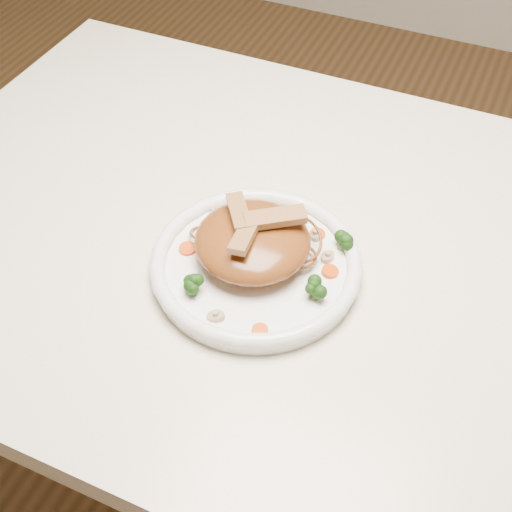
% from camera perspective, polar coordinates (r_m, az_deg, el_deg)
% --- Properties ---
extents(ground, '(4.00, 4.00, 0.00)m').
position_cam_1_polar(ground, '(1.55, 2.34, -18.67)').
color(ground, '#4E351A').
rests_on(ground, ground).
extents(table, '(1.20, 0.80, 0.75)m').
position_cam_1_polar(table, '(0.99, 3.46, -2.89)').
color(table, beige).
rests_on(table, ground).
extents(plate, '(0.32, 0.32, 0.02)m').
position_cam_1_polar(plate, '(0.88, 0.00, -0.98)').
color(plate, white).
rests_on(plate, table).
extents(noodle_mound, '(0.17, 0.17, 0.05)m').
position_cam_1_polar(noodle_mound, '(0.86, -0.29, 1.27)').
color(noodle_mound, brown).
rests_on(noodle_mound, plate).
extents(chicken_a, '(0.08, 0.07, 0.01)m').
position_cam_1_polar(chicken_a, '(0.84, 1.61, 3.21)').
color(chicken_a, '#9C6E49').
rests_on(chicken_a, noodle_mound).
extents(chicken_b, '(0.06, 0.07, 0.01)m').
position_cam_1_polar(chicken_b, '(0.85, -1.44, 3.67)').
color(chicken_b, '#9C6E49').
rests_on(chicken_b, noodle_mound).
extents(chicken_c, '(0.03, 0.07, 0.01)m').
position_cam_1_polar(chicken_c, '(0.82, -0.87, 1.86)').
color(chicken_c, '#9C6E49').
rests_on(chicken_c, noodle_mound).
extents(broccoli_0, '(0.03, 0.03, 0.03)m').
position_cam_1_polar(broccoli_0, '(0.88, 7.27, 1.33)').
color(broccoli_0, '#143E0D').
rests_on(broccoli_0, plate).
extents(broccoli_1, '(0.02, 0.02, 0.03)m').
position_cam_1_polar(broccoli_1, '(0.89, -3.81, 2.02)').
color(broccoli_1, '#143E0D').
rests_on(broccoli_1, plate).
extents(broccoli_2, '(0.03, 0.03, 0.03)m').
position_cam_1_polar(broccoli_2, '(0.83, -5.41, -2.39)').
color(broccoli_2, '#143E0D').
rests_on(broccoli_2, plate).
extents(broccoli_3, '(0.03, 0.03, 0.03)m').
position_cam_1_polar(broccoli_3, '(0.82, 5.07, -2.71)').
color(broccoli_3, '#143E0D').
rests_on(broccoli_3, plate).
extents(carrot_0, '(0.02, 0.02, 0.00)m').
position_cam_1_polar(carrot_0, '(0.91, 5.17, 1.83)').
color(carrot_0, '#DE3D08').
rests_on(carrot_0, plate).
extents(carrot_1, '(0.02, 0.02, 0.00)m').
position_cam_1_polar(carrot_1, '(0.89, -5.73, 0.61)').
color(carrot_1, '#DE3D08').
rests_on(carrot_1, plate).
extents(carrot_2, '(0.03, 0.03, 0.00)m').
position_cam_1_polar(carrot_2, '(0.86, 6.18, -1.28)').
color(carrot_2, '#DE3D08').
rests_on(carrot_2, plate).
extents(carrot_3, '(0.02, 0.02, 0.00)m').
position_cam_1_polar(carrot_3, '(0.94, -0.70, 4.36)').
color(carrot_3, '#DE3D08').
rests_on(carrot_3, plate).
extents(carrot_4, '(0.02, 0.02, 0.00)m').
position_cam_1_polar(carrot_4, '(0.80, 0.33, -6.20)').
color(carrot_4, '#DE3D08').
rests_on(carrot_4, plate).
extents(mushroom_0, '(0.03, 0.03, 0.01)m').
position_cam_1_polar(mushroom_0, '(0.81, -3.36, -5.01)').
color(mushroom_0, '#BCAA8D').
rests_on(mushroom_0, plate).
extents(mushroom_1, '(0.03, 0.03, 0.01)m').
position_cam_1_polar(mushroom_1, '(0.88, 5.97, -0.06)').
color(mushroom_1, '#BCAA8D').
rests_on(mushroom_1, plate).
extents(mushroom_2, '(0.03, 0.03, 0.01)m').
position_cam_1_polar(mushroom_2, '(0.93, -3.25, 3.73)').
color(mushroom_2, '#BCAA8D').
rests_on(mushroom_2, plate).
extents(mushroom_3, '(0.03, 0.03, 0.01)m').
position_cam_1_polar(mushroom_3, '(0.90, 4.95, 1.77)').
color(mushroom_3, '#BCAA8D').
rests_on(mushroom_3, plate).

